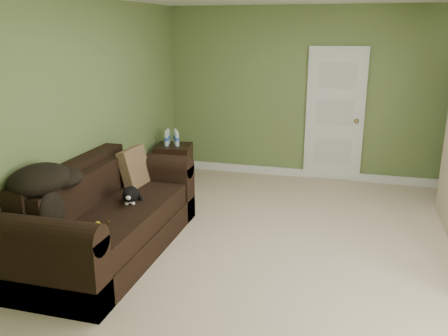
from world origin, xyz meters
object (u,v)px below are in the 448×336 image
Objects in this scene: sofa at (106,220)px; cat at (130,195)px; side_table at (174,164)px; banana at (98,226)px.

sofa is 5.33× the size of cat.
cat is at bearing -80.87° from side_table.
side_table is (-0.15, 2.30, -0.04)m from sofa.
banana is at bearing -106.87° from cat.
sofa is 2.31m from side_table.
banana is at bearing -82.44° from side_table.
sofa is 2.85× the size of side_table.
side_table is at bearing 62.41° from banana.
cat is 0.71m from banana.
side_table is 3.96× the size of banana.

